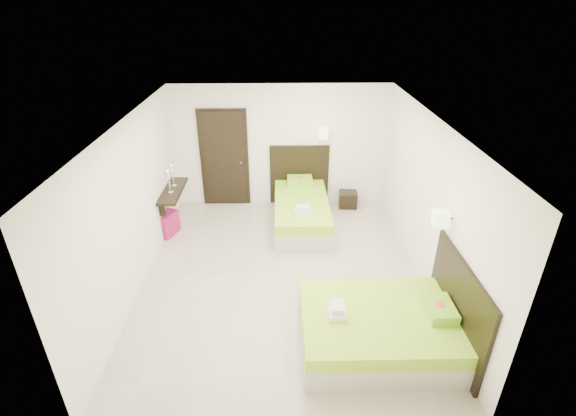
{
  "coord_description": "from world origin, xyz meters",
  "views": [
    {
      "loc": [
        -0.03,
        -5.66,
        4.19
      ],
      "look_at": [
        0.1,
        0.3,
        1.1
      ],
      "focal_mm": 26.0,
      "sensor_mm": 36.0,
      "label": 1
    }
  ],
  "objects_px": {
    "nightstand": "(348,199)",
    "ottoman": "(163,223)",
    "bed_single": "(301,209)",
    "bed_double": "(384,327)"
  },
  "relations": [
    {
      "from": "nightstand",
      "to": "ottoman",
      "type": "relative_size",
      "value": 0.85
    },
    {
      "from": "bed_single",
      "to": "ottoman",
      "type": "bearing_deg",
      "value": -172.35
    },
    {
      "from": "bed_double",
      "to": "nightstand",
      "type": "xyz_separation_m",
      "value": [
        0.14,
        4.04,
        -0.13
      ]
    },
    {
      "from": "bed_single",
      "to": "bed_double",
      "type": "xyz_separation_m",
      "value": [
        0.91,
        -3.34,
        -0.02
      ]
    },
    {
      "from": "bed_double",
      "to": "ottoman",
      "type": "relative_size",
      "value": 4.46
    },
    {
      "from": "bed_single",
      "to": "nightstand",
      "type": "xyz_separation_m",
      "value": [
        1.06,
        0.7,
        -0.15
      ]
    },
    {
      "from": "bed_double",
      "to": "nightstand",
      "type": "distance_m",
      "value": 4.05
    },
    {
      "from": "bed_single",
      "to": "ottoman",
      "type": "distance_m",
      "value": 2.72
    },
    {
      "from": "nightstand",
      "to": "ottoman",
      "type": "distance_m",
      "value": 3.9
    },
    {
      "from": "bed_double",
      "to": "nightstand",
      "type": "relative_size",
      "value": 5.27
    }
  ]
}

